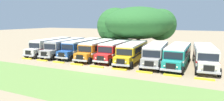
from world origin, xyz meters
name	(u,v)px	position (x,y,z in m)	size (l,w,h in m)	color
ground_plane	(97,67)	(0.00, 0.00, 0.00)	(220.00, 220.00, 0.00)	#937F60
foreground_grass_strip	(62,82)	(0.00, -7.26, 0.00)	(80.00, 8.25, 0.01)	olive
parked_bus_slot_0	(51,45)	(-13.22, 5.62, 1.58)	(3.27, 10.93, 2.82)	silver
parked_bus_slot_1	(66,46)	(-9.85, 5.71, 1.58)	(3.17, 10.91, 2.82)	#9E9993
parked_bus_slot_2	(82,47)	(-6.64, 6.34, 1.58)	(2.73, 10.85, 2.82)	#23519E
parked_bus_slot_3	(98,48)	(-3.20, 5.86, 1.58)	(3.06, 10.89, 2.82)	orange
parked_bus_slot_4	(117,49)	(-0.02, 6.44, 1.58)	(2.82, 10.86, 2.82)	red
parked_bus_slot_5	(133,51)	(3.06, 5.67, 1.58)	(3.24, 10.92, 2.82)	yellow
parked_bus_slot_6	(156,52)	(6.60, 5.90, 1.58)	(3.34, 10.94, 2.82)	#9E9993
parked_bus_slot_7	(178,54)	(9.70, 5.71, 1.58)	(2.89, 10.87, 2.82)	teal
parked_bus_slot_8	(205,55)	(13.05, 6.46, 1.58)	(3.37, 10.94, 2.82)	silver
curb_wheelstop_0	(27,59)	(-13.11, -0.16, 0.07)	(2.00, 0.36, 0.15)	yellow
curb_wheelstop_1	(42,60)	(-9.83, -0.16, 0.07)	(2.00, 0.36, 0.15)	yellow
curb_wheelstop_2	(59,62)	(-6.55, -0.16, 0.07)	(2.00, 0.36, 0.15)	yellow
curb_wheelstop_3	(77,64)	(-3.28, -0.16, 0.07)	(2.00, 0.36, 0.15)	yellow
curb_wheelstop_4	(97,67)	(0.00, -0.16, 0.07)	(2.00, 0.36, 0.15)	yellow
curb_wheelstop_5	(119,69)	(3.28, -0.16, 0.07)	(2.00, 0.36, 0.15)	yellow
curb_wheelstop_6	(144,72)	(6.55, -0.16, 0.07)	(2.00, 0.36, 0.15)	yellow
curb_wheelstop_7	(172,75)	(9.83, -0.16, 0.07)	(2.00, 0.36, 0.15)	yellow
curb_wheelstop_8	(204,79)	(13.11, -0.16, 0.07)	(2.00, 0.36, 0.15)	yellow
broad_shade_tree	(137,24)	(0.45, 15.85, 5.57)	(15.43, 14.89, 9.10)	brown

